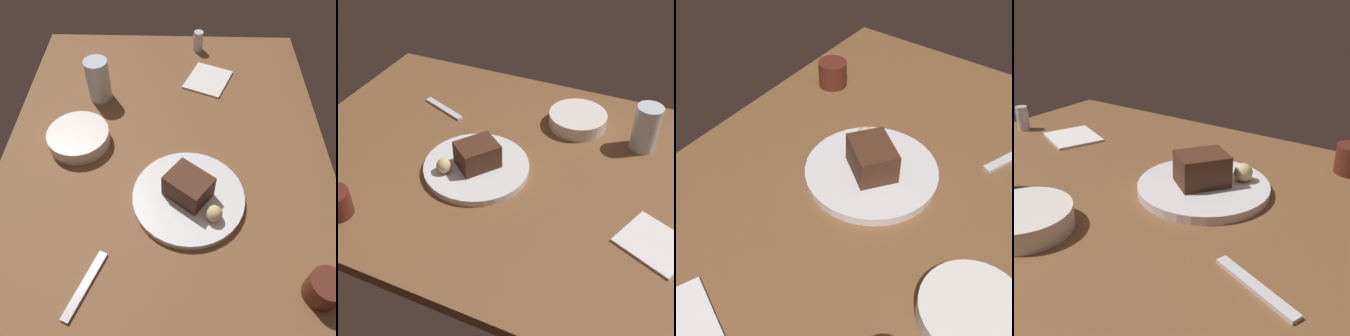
% 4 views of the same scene
% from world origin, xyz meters
% --- Properties ---
extents(dining_table, '(1.20, 0.84, 0.03)m').
position_xyz_m(dining_table, '(0.00, 0.00, 0.01)').
color(dining_table, brown).
rests_on(dining_table, ground).
extents(dessert_plate, '(0.26, 0.26, 0.02)m').
position_xyz_m(dessert_plate, '(-0.09, -0.06, 0.04)').
color(dessert_plate, silver).
rests_on(dessert_plate, dining_table).
extents(chocolate_cake_slice, '(0.12, 0.12, 0.06)m').
position_xyz_m(chocolate_cake_slice, '(-0.08, -0.06, 0.08)').
color(chocolate_cake_slice, '#472819').
rests_on(chocolate_cake_slice, dessert_plate).
extents(bread_roll, '(0.04, 0.04, 0.04)m').
position_xyz_m(bread_roll, '(-0.14, -0.11, 0.07)').
color(bread_roll, '#DBC184').
rests_on(bread_roll, dessert_plate).
extents(salt_shaker, '(0.03, 0.03, 0.07)m').
position_xyz_m(salt_shaker, '(0.52, -0.09, 0.06)').
color(salt_shaker, silver).
rests_on(salt_shaker, dining_table).
extents(water_glass, '(0.07, 0.07, 0.12)m').
position_xyz_m(water_glass, '(0.27, 0.20, 0.09)').
color(water_glass, silver).
rests_on(water_glass, dining_table).
extents(side_bowl, '(0.16, 0.16, 0.04)m').
position_xyz_m(side_bowl, '(0.09, 0.23, 0.05)').
color(side_bowl, white).
rests_on(side_bowl, dining_table).
extents(coffee_cup, '(0.07, 0.07, 0.06)m').
position_xyz_m(coffee_cup, '(-0.30, -0.31, 0.06)').
color(coffee_cup, '#562319').
rests_on(coffee_cup, dining_table).
extents(dessert_spoon, '(0.15, 0.07, 0.01)m').
position_xyz_m(dessert_spoon, '(-0.30, 0.15, 0.03)').
color(dessert_spoon, silver).
rests_on(dessert_spoon, dining_table).
extents(folded_napkin, '(0.17, 0.16, 0.01)m').
position_xyz_m(folded_napkin, '(0.36, -0.12, 0.03)').
color(folded_napkin, white).
rests_on(folded_napkin, dining_table).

